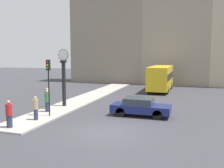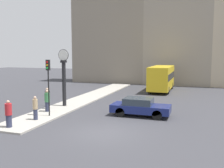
{
  "view_description": "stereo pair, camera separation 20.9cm",
  "coord_description": "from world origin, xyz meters",
  "px_view_note": "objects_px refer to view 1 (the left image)",
  "views": [
    {
      "loc": [
        4.86,
        -13.42,
        4.58
      ],
      "look_at": [
        -1.64,
        6.31,
        2.13
      ],
      "focal_mm": 40.0,
      "sensor_mm": 36.0,
      "label": 1
    },
    {
      "loc": [
        5.06,
        -13.35,
        4.58
      ],
      "look_at": [
        -1.64,
        6.31,
        2.13
      ],
      "focal_mm": 40.0,
      "sensor_mm": 36.0,
      "label": 2
    }
  ],
  "objects_px": {
    "pedestrian_green_hoodie": "(47,101)",
    "pedestrian_red_top": "(9,114)",
    "pedestrian_black_jacket": "(47,98)",
    "bus_distant": "(161,77)",
    "street_clock": "(64,78)",
    "sedan_car": "(140,107)",
    "pedestrian_tan_coat": "(36,108)",
    "traffic_light_near": "(48,76)"
  },
  "relations": [
    {
      "from": "bus_distant",
      "to": "traffic_light_near",
      "type": "distance_m",
      "value": 17.24
    },
    {
      "from": "bus_distant",
      "to": "traffic_light_near",
      "type": "bearing_deg",
      "value": -110.33
    },
    {
      "from": "pedestrian_black_jacket",
      "to": "traffic_light_near",
      "type": "bearing_deg",
      "value": -54.38
    },
    {
      "from": "traffic_light_near",
      "to": "pedestrian_green_hoodie",
      "type": "xyz_separation_m",
      "value": [
        -0.91,
        1.15,
        -2.07
      ]
    },
    {
      "from": "street_clock",
      "to": "pedestrian_red_top",
      "type": "bearing_deg",
      "value": -89.7
    },
    {
      "from": "bus_distant",
      "to": "sedan_car",
      "type": "bearing_deg",
      "value": -88.97
    },
    {
      "from": "pedestrian_red_top",
      "to": "pedestrian_black_jacket",
      "type": "bearing_deg",
      "value": 98.1
    },
    {
      "from": "bus_distant",
      "to": "street_clock",
      "type": "bearing_deg",
      "value": -118.16
    },
    {
      "from": "pedestrian_green_hoodie",
      "to": "pedestrian_tan_coat",
      "type": "relative_size",
      "value": 1.05
    },
    {
      "from": "pedestrian_green_hoodie",
      "to": "pedestrian_tan_coat",
      "type": "height_order",
      "value": "pedestrian_green_hoodie"
    },
    {
      "from": "street_clock",
      "to": "pedestrian_black_jacket",
      "type": "relative_size",
      "value": 2.84
    },
    {
      "from": "pedestrian_green_hoodie",
      "to": "pedestrian_red_top",
      "type": "relative_size",
      "value": 1.02
    },
    {
      "from": "bus_distant",
      "to": "pedestrian_tan_coat",
      "type": "height_order",
      "value": "bus_distant"
    },
    {
      "from": "street_clock",
      "to": "sedan_car",
      "type": "bearing_deg",
      "value": -8.01
    },
    {
      "from": "sedan_car",
      "to": "pedestrian_red_top",
      "type": "distance_m",
      "value": 9.12
    },
    {
      "from": "street_clock",
      "to": "pedestrian_green_hoodie",
      "type": "relative_size",
      "value": 2.86
    },
    {
      "from": "sedan_car",
      "to": "pedestrian_black_jacket",
      "type": "relative_size",
      "value": 2.52
    },
    {
      "from": "sedan_car",
      "to": "pedestrian_tan_coat",
      "type": "relative_size",
      "value": 2.66
    },
    {
      "from": "bus_distant",
      "to": "pedestrian_red_top",
      "type": "bearing_deg",
      "value": -108.97
    },
    {
      "from": "pedestrian_tan_coat",
      "to": "sedan_car",
      "type": "bearing_deg",
      "value": 30.7
    },
    {
      "from": "pedestrian_black_jacket",
      "to": "pedestrian_red_top",
      "type": "distance_m",
      "value": 5.47
    },
    {
      "from": "pedestrian_green_hoodie",
      "to": "pedestrian_red_top",
      "type": "height_order",
      "value": "pedestrian_green_hoodie"
    },
    {
      "from": "street_clock",
      "to": "pedestrian_black_jacket",
      "type": "bearing_deg",
      "value": -116.48
    },
    {
      "from": "pedestrian_tan_coat",
      "to": "pedestrian_red_top",
      "type": "relative_size",
      "value": 0.97
    },
    {
      "from": "sedan_car",
      "to": "pedestrian_black_jacket",
      "type": "height_order",
      "value": "pedestrian_black_jacket"
    },
    {
      "from": "street_clock",
      "to": "pedestrian_black_jacket",
      "type": "xyz_separation_m",
      "value": [
        -0.74,
        -1.48,
        -1.57
      ]
    },
    {
      "from": "pedestrian_black_jacket",
      "to": "pedestrian_tan_coat",
      "type": "height_order",
      "value": "pedestrian_black_jacket"
    },
    {
      "from": "pedestrian_green_hoodie",
      "to": "pedestrian_red_top",
      "type": "bearing_deg",
      "value": -87.58
    },
    {
      "from": "pedestrian_tan_coat",
      "to": "pedestrian_red_top",
      "type": "distance_m",
      "value": 2.11
    },
    {
      "from": "street_clock",
      "to": "pedestrian_green_hoodie",
      "type": "distance_m",
      "value": 2.88
    },
    {
      "from": "sedan_car",
      "to": "bus_distant",
      "type": "relative_size",
      "value": 0.57
    },
    {
      "from": "street_clock",
      "to": "pedestrian_tan_coat",
      "type": "bearing_deg",
      "value": -84.28
    },
    {
      "from": "bus_distant",
      "to": "traffic_light_near",
      "type": "xyz_separation_m",
      "value": [
        -5.97,
        -16.12,
        1.28
      ]
    },
    {
      "from": "traffic_light_near",
      "to": "pedestrian_green_hoodie",
      "type": "bearing_deg",
      "value": 128.23
    },
    {
      "from": "street_clock",
      "to": "pedestrian_red_top",
      "type": "relative_size",
      "value": 2.91
    },
    {
      "from": "pedestrian_green_hoodie",
      "to": "pedestrian_black_jacket",
      "type": "relative_size",
      "value": 0.99
    },
    {
      "from": "bus_distant",
      "to": "street_clock",
      "type": "relative_size",
      "value": 1.55
    },
    {
      "from": "pedestrian_black_jacket",
      "to": "sedan_car",
      "type": "bearing_deg",
      "value": 3.68
    },
    {
      "from": "bus_distant",
      "to": "pedestrian_red_top",
      "type": "xyz_separation_m",
      "value": [
        -6.69,
        -19.46,
        -0.81
      ]
    },
    {
      "from": "pedestrian_black_jacket",
      "to": "pedestrian_red_top",
      "type": "height_order",
      "value": "pedestrian_black_jacket"
    },
    {
      "from": "pedestrian_black_jacket",
      "to": "bus_distant",
      "type": "bearing_deg",
      "value": 62.02
    },
    {
      "from": "traffic_light_near",
      "to": "street_clock",
      "type": "height_order",
      "value": "street_clock"
    }
  ]
}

